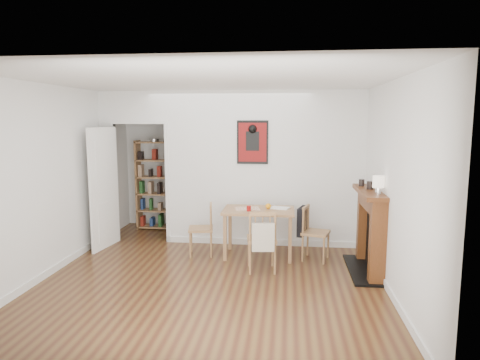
# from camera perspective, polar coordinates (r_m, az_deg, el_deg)

# --- Properties ---
(ground) EXTENTS (5.20, 5.20, 0.00)m
(ground) POSITION_cam_1_polar(r_m,az_deg,el_deg) (6.19, -3.22, -12.02)
(ground) COLOR brown
(ground) RESTS_ON ground
(room_shell) EXTENTS (5.20, 5.20, 5.20)m
(room_shell) POSITION_cam_1_polar(r_m,az_deg,el_deg) (7.17, -0.72, 1.46)
(room_shell) COLOR silver
(room_shell) RESTS_ON ground
(dining_table) EXTENTS (1.09, 0.70, 0.75)m
(dining_table) POSITION_cam_1_polar(r_m,az_deg,el_deg) (6.65, 2.51, -4.68)
(dining_table) COLOR #9D7449
(dining_table) RESTS_ON ground
(chair_left) EXTENTS (0.48, 0.48, 0.83)m
(chair_left) POSITION_cam_1_polar(r_m,az_deg,el_deg) (6.78, -5.25, -6.58)
(chair_left) COLOR #A37C4C
(chair_left) RESTS_ON ground
(chair_right) EXTENTS (0.56, 0.52, 0.83)m
(chair_right) POSITION_cam_1_polar(r_m,az_deg,el_deg) (6.62, 9.91, -6.87)
(chair_right) COLOR #A37C4C
(chair_right) RESTS_ON ground
(chair_front) EXTENTS (0.50, 0.55, 0.89)m
(chair_front) POSITION_cam_1_polar(r_m,az_deg,el_deg) (6.07, 2.91, -7.95)
(chair_front) COLOR #A37C4C
(chair_front) RESTS_ON ground
(bookshelf) EXTENTS (0.73, 0.29, 1.73)m
(bookshelf) POSITION_cam_1_polar(r_m,az_deg,el_deg) (8.46, -11.19, -0.72)
(bookshelf) COLOR #9D7449
(bookshelf) RESTS_ON ground
(fireplace) EXTENTS (0.45, 1.25, 1.16)m
(fireplace) POSITION_cam_1_polar(r_m,az_deg,el_deg) (6.27, 17.10, -6.20)
(fireplace) COLOR #602E17
(fireplace) RESTS_ON ground
(red_glass) EXTENTS (0.07, 0.07, 0.08)m
(red_glass) POSITION_cam_1_polar(r_m,az_deg,el_deg) (6.49, 1.18, -3.80)
(red_glass) COLOR maroon
(red_glass) RESTS_ON dining_table
(orange_fruit) EXTENTS (0.09, 0.09, 0.09)m
(orange_fruit) POSITION_cam_1_polar(r_m,az_deg,el_deg) (6.66, 3.79, -3.50)
(orange_fruit) COLOR orange
(orange_fruit) RESTS_ON dining_table
(placemat) EXTENTS (0.43, 0.35, 0.00)m
(placemat) POSITION_cam_1_polar(r_m,az_deg,el_deg) (6.68, 0.99, -3.82)
(placemat) COLOR beige
(placemat) RESTS_ON dining_table
(notebook) EXTENTS (0.33, 0.29, 0.01)m
(notebook) POSITION_cam_1_polar(r_m,az_deg,el_deg) (6.72, 5.32, -3.73)
(notebook) COLOR white
(notebook) RESTS_ON dining_table
(mantel_lamp) EXTENTS (0.15, 0.15, 0.24)m
(mantel_lamp) POSITION_cam_1_polar(r_m,az_deg,el_deg) (5.82, 17.98, -0.36)
(mantel_lamp) COLOR silver
(mantel_lamp) RESTS_ON fireplace
(ceramic_jar_a) EXTENTS (0.09, 0.09, 0.11)m
(ceramic_jar_a) POSITION_cam_1_polar(r_m,az_deg,el_deg) (6.22, 16.95, -0.67)
(ceramic_jar_a) COLOR black
(ceramic_jar_a) RESTS_ON fireplace
(ceramic_jar_b) EXTENTS (0.08, 0.08, 0.10)m
(ceramic_jar_b) POSITION_cam_1_polar(r_m,az_deg,el_deg) (6.48, 15.90, -0.35)
(ceramic_jar_b) COLOR black
(ceramic_jar_b) RESTS_ON fireplace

